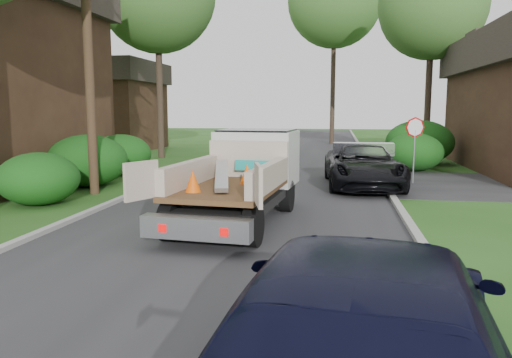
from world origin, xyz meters
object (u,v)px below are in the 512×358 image
Objects in this scene: tree_center_far at (335,1)px; black_pickup at (363,166)px; flatbed_truck at (247,170)px; stop_sign at (415,136)px; tree_right_far at (432,6)px; house_left_far at (101,105)px; navy_suv at (364,335)px; utility_pole at (88,32)px.

tree_center_far reaches higher than black_pickup.
tree_center_far is 29.31m from flatbed_truck.
tree_right_far is at bearing 78.19° from stop_sign.
flatbed_truck is (-5.14, -6.57, -0.57)m from stop_sign.
house_left_far reaches higher than stop_sign.
flatbed_truck is (-7.44, -17.57, -7.28)m from tree_right_far.
tree_center_far reaches higher than flatbed_truck.
house_left_far is 1.25× the size of flatbed_truck.
house_left_far reaches higher than navy_suv.
stop_sign is 13.08m from tree_right_far.
tree_center_far is (-5.50, 10.00, 2.50)m from tree_right_far.
tree_right_far is (12.98, 15.02, 3.31)m from utility_pole.
tree_center_far is at bearing 89.78° from black_pickup.
stop_sign is 11.91m from utility_pole.
tree_right_far is 1.91× the size of flatbed_truck.
stop_sign is 8.36m from flatbed_truck.
utility_pole is 20.12m from tree_right_far.
utility_pole is 0.87× the size of tree_right_far.
black_pickup is at bearing -86.62° from tree_center_far.
utility_pole is at bearing 160.70° from flatbed_truck.
tree_center_far is at bearing 98.66° from stop_sign.
house_left_far is 0.66× the size of tree_right_far.
utility_pole reaches higher than black_pickup.
tree_right_far is at bearing 72.43° from flatbed_truck.
tree_center_far is at bearing 73.35° from utility_pole.
black_pickup is (16.81, -14.10, -2.29)m from house_left_far.
navy_suv is at bearing -96.52° from black_pickup.
black_pickup is at bearing -85.65° from navy_suv.
black_pickup is 13.91m from navy_suv.
flatbed_truck is 8.82m from navy_suv.
utility_pole is 14.30m from navy_suv.
stop_sign is at bearing -34.81° from house_left_far.
utility_pole reaches higher than navy_suv.
stop_sign is 23.15m from tree_center_far.
stop_sign is 0.17× the size of tree_center_far.
tree_right_far is 20.42m from flatbed_truck.
black_pickup is (8.79, 2.91, -4.41)m from utility_pole.
black_pickup is (3.24, 5.46, -0.44)m from flatbed_truck.
flatbed_truck reaches higher than navy_suv.
navy_suv is (-4.90, -26.00, -7.63)m from tree_right_far.
stop_sign is 0.22× the size of tree_right_far.
navy_suv is at bearing -67.88° from flatbed_truck.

